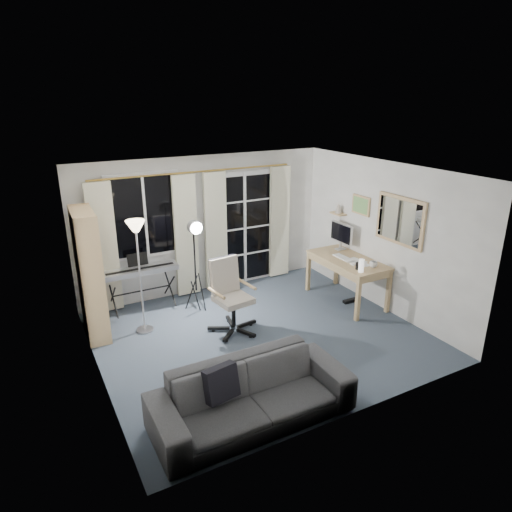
{
  "coord_description": "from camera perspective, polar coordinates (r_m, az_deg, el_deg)",
  "views": [
    {
      "loc": [
        -2.87,
        -5.18,
        3.37
      ],
      "look_at": [
        0.12,
        0.35,
        1.12
      ],
      "focal_mm": 32.0,
      "sensor_mm": 36.0,
      "label": 1
    }
  ],
  "objects": [
    {
      "name": "desk",
      "position": [
        7.79,
        11.37,
        -1.0
      ],
      "size": [
        0.71,
        1.42,
        0.76
      ],
      "rotation": [
        0.0,
        0.0,
        0.0
      ],
      "color": "tan",
      "rests_on": "floor"
    },
    {
      "name": "mug",
      "position": [
        7.45,
        14.47,
        -0.93
      ],
      "size": [
        0.12,
        0.1,
        0.12
      ],
      "primitive_type": "imported",
      "rotation": [
        0.0,
        0.0,
        0.0
      ],
      "color": "silver",
      "rests_on": "desk"
    },
    {
      "name": "curtains",
      "position": [
        7.9,
        -6.96,
        2.82
      ],
      "size": [
        3.6,
        0.07,
        2.13
      ],
      "color": "gold",
      "rests_on": "floor"
    },
    {
      "name": "desk_clutter",
      "position": [
        7.61,
        12.05,
        -2.11
      ],
      "size": [
        0.45,
        0.86,
        0.96
      ],
      "rotation": [
        0.0,
        0.0,
        0.0
      ],
      "color": "white",
      "rests_on": "desk"
    },
    {
      "name": "sofa",
      "position": [
        5.05,
        -0.5,
        -15.94
      ],
      "size": [
        2.19,
        0.65,
        0.85
      ],
      "rotation": [
        0.0,
        0.0,
        -0.0
      ],
      "color": "#2C2C2E",
      "rests_on": "floor"
    },
    {
      "name": "french_door",
      "position": [
        8.35,
        -1.51,
        3.39
      ],
      "size": [
        1.32,
        0.09,
        2.11
      ],
      "color": "white",
      "rests_on": "floor"
    },
    {
      "name": "keyboard_piano",
      "position": [
        7.56,
        -14.3,
        -1.87
      ],
      "size": [
        1.22,
        0.59,
        0.88
      ],
      "rotation": [
        0.0,
        0.0,
        0.01
      ],
      "color": "black",
      "rests_on": "floor"
    },
    {
      "name": "framed_print",
      "position": [
        7.87,
        12.98,
        6.21
      ],
      "size": [
        0.03,
        0.42,
        0.32
      ],
      "color": "tan",
      "rests_on": "floor"
    },
    {
      "name": "bookshelf",
      "position": [
        6.91,
        -20.28,
        -2.62
      ],
      "size": [
        0.34,
        0.88,
        1.87
      ],
      "rotation": [
        0.0,
        0.0,
        -0.04
      ],
      "color": "tan",
      "rests_on": "floor"
    },
    {
      "name": "window",
      "position": [
        7.61,
        -13.75,
        4.91
      ],
      "size": [
        1.2,
        0.08,
        1.4
      ],
      "color": "white",
      "rests_on": "floor"
    },
    {
      "name": "studio_light",
      "position": [
        7.13,
        -7.64,
        2.25
      ],
      "size": [
        0.29,
        0.31,
        1.56
      ],
      "rotation": [
        0.0,
        0.0,
        0.08
      ],
      "color": "black",
      "rests_on": "floor"
    },
    {
      "name": "monitor",
      "position": [
        8.12,
        10.62,
        2.75
      ],
      "size": [
        0.18,
        0.55,
        0.48
      ],
      "rotation": [
        0.0,
        0.0,
        0.0
      ],
      "color": "silver",
      "rests_on": "desk"
    },
    {
      "name": "office_chair",
      "position": [
        6.75,
        -3.47,
        -4.09
      ],
      "size": [
        0.75,
        0.76,
        1.1
      ],
      "rotation": [
        0.0,
        0.0,
        0.13
      ],
      "color": "black",
      "rests_on": "floor"
    },
    {
      "name": "wall_shelf",
      "position": [
        8.24,
        10.25,
        5.62
      ],
      "size": [
        0.16,
        0.3,
        0.18
      ],
      "color": "tan",
      "rests_on": "floor"
    },
    {
      "name": "torchiere_lamp",
      "position": [
        6.61,
        -14.65,
        1.52
      ],
      "size": [
        0.34,
        0.34,
        1.71
      ],
      "rotation": [
        0.0,
        0.0,
        0.32
      ],
      "color": "#B2B2B7",
      "rests_on": "floor"
    },
    {
      "name": "wall_mirror",
      "position": [
        7.25,
        17.55,
        4.24
      ],
      "size": [
        0.04,
        0.94,
        0.74
      ],
      "color": "tan",
      "rests_on": "floor"
    },
    {
      "name": "floor",
      "position": [
        6.82,
        0.52,
        -10.02
      ],
      "size": [
        4.5,
        4.0,
        0.02
      ],
      "primitive_type": "cube",
      "color": "#353F4E",
      "rests_on": "ground"
    }
  ]
}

